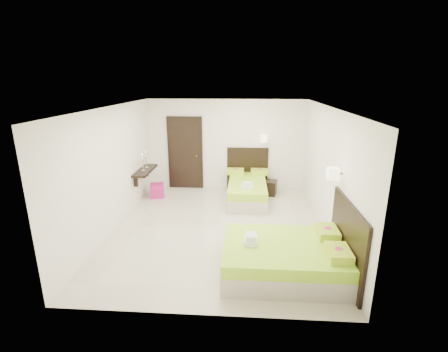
# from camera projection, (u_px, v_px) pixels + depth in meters

# --- Properties ---
(floor) EXTENTS (5.50, 5.50, 0.00)m
(floor) POSITION_uv_depth(u_px,v_px,m) (219.00, 228.00, 7.11)
(floor) COLOR beige
(floor) RESTS_ON ground
(bed_single) EXTENTS (1.19, 1.98, 1.64)m
(bed_single) POSITION_uv_depth(u_px,v_px,m) (247.00, 188.00, 8.75)
(bed_single) COLOR beige
(bed_single) RESTS_ON ground
(bed_double) EXTENTS (2.03, 1.72, 1.67)m
(bed_double) POSITION_uv_depth(u_px,v_px,m) (289.00, 257.00, 5.38)
(bed_double) COLOR beige
(bed_double) RESTS_ON ground
(nightstand) EXTENTS (0.53, 0.49, 0.40)m
(nightstand) POSITION_uv_depth(u_px,v_px,m) (268.00, 187.00, 9.13)
(nightstand) COLOR black
(nightstand) RESTS_ON ground
(ottoman) EXTENTS (0.45, 0.45, 0.37)m
(ottoman) POSITION_uv_depth(u_px,v_px,m) (157.00, 190.00, 8.94)
(ottoman) COLOR #AD1763
(ottoman) RESTS_ON ground
(door) EXTENTS (1.02, 0.15, 2.14)m
(door) POSITION_uv_depth(u_px,v_px,m) (185.00, 153.00, 9.47)
(door) COLOR black
(door) RESTS_ON ground
(console_shelf) EXTENTS (0.35, 1.20, 0.78)m
(console_shelf) POSITION_uv_depth(u_px,v_px,m) (145.00, 171.00, 8.54)
(console_shelf) COLOR black
(console_shelf) RESTS_ON ground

